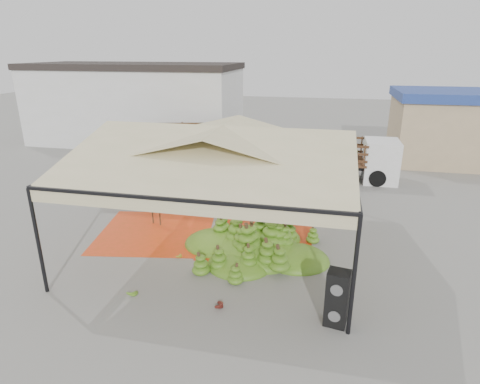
% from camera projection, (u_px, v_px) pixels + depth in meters
% --- Properties ---
extents(ground, '(90.00, 90.00, 0.00)m').
position_uv_depth(ground, '(225.00, 241.00, 13.85)').
color(ground, slate).
rests_on(ground, ground).
extents(canopy_tent, '(8.10, 8.10, 4.00)m').
position_uv_depth(canopy_tent, '(224.00, 148.00, 12.74)').
color(canopy_tent, black).
rests_on(canopy_tent, ground).
extents(building_white, '(14.30, 6.30, 5.40)m').
position_uv_depth(building_white, '(136.00, 103.00, 27.85)').
color(building_white, silver).
rests_on(building_white, ground).
extents(building_tan, '(6.30, 5.30, 4.10)m').
position_uv_depth(building_tan, '(449.00, 126.00, 23.08)').
color(building_tan, tan).
rests_on(building_tan, ground).
extents(tarp_left, '(4.52, 4.37, 0.01)m').
position_uv_depth(tarp_left, '(156.00, 232.00, 14.53)').
color(tarp_left, red).
rests_on(tarp_left, ground).
extents(tarp_right, '(3.60, 3.78, 0.01)m').
position_uv_depth(tarp_right, '(260.00, 240.00, 13.95)').
color(tarp_right, red).
rests_on(tarp_right, ground).
extents(banana_heap, '(5.47, 4.66, 1.09)m').
position_uv_depth(banana_heap, '(257.00, 238.00, 12.87)').
color(banana_heap, '#3C7017').
rests_on(banana_heap, ground).
extents(hand_yellow_a, '(0.53, 0.48, 0.19)m').
position_uv_depth(hand_yellow_a, '(226.00, 256.00, 12.67)').
color(hand_yellow_a, gold).
rests_on(hand_yellow_a, ground).
extents(hand_yellow_b, '(0.38, 0.31, 0.17)m').
position_uv_depth(hand_yellow_b, '(177.00, 255.00, 12.75)').
color(hand_yellow_b, '#B68F24').
rests_on(hand_yellow_b, ground).
extents(hand_red_a, '(0.53, 0.45, 0.23)m').
position_uv_depth(hand_red_a, '(216.00, 303.00, 10.26)').
color(hand_red_a, '#5A1D14').
rests_on(hand_red_a, ground).
extents(hand_red_b, '(0.59, 0.54, 0.22)m').
position_uv_depth(hand_red_b, '(335.00, 293.00, 10.71)').
color(hand_red_b, '#5B1B14').
rests_on(hand_red_b, ground).
extents(hand_green, '(0.54, 0.53, 0.19)m').
position_uv_depth(hand_green, '(132.00, 291.00, 10.82)').
color(hand_green, '#337017').
rests_on(hand_green, ground).
extents(hanging_bunches, '(3.24, 0.24, 0.20)m').
position_uv_depth(hanging_bunches, '(223.00, 167.00, 13.09)').
color(hanging_bunches, '#45811B').
rests_on(hanging_bunches, ground).
extents(speaker_stack, '(0.59, 0.53, 1.43)m').
position_uv_depth(speaker_stack, '(337.00, 298.00, 9.45)').
color(speaker_stack, black).
rests_on(speaker_stack, ground).
extents(banana_leaves, '(0.96, 1.36, 3.70)m').
position_uv_depth(banana_leaves, '(153.00, 228.00, 14.84)').
color(banana_leaves, '#2E731E').
rests_on(banana_leaves, ground).
extents(vendor, '(0.70, 0.54, 1.72)m').
position_uv_depth(vendor, '(229.00, 179.00, 17.65)').
color(vendor, gray).
rests_on(vendor, ground).
extents(truck_left, '(7.36, 3.92, 2.40)m').
position_uv_depth(truck_left, '(202.00, 141.00, 22.02)').
color(truck_left, '#512F1B').
rests_on(truck_left, ground).
extents(truck_right, '(6.02, 2.14, 2.06)m').
position_uv_depth(truck_right, '(341.00, 154.00, 20.19)').
color(truck_right, '#512F1B').
rests_on(truck_right, ground).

